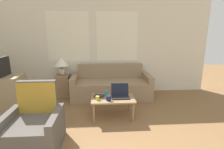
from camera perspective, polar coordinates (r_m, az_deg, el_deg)
name	(u,v)px	position (r m, az deg, el deg)	size (l,w,h in m)	color
wall_back	(96,46)	(4.83, -5.27, 9.24)	(6.20, 0.06, 2.60)	silver
couch	(111,87)	(4.62, -0.26, -4.02)	(2.03, 0.80, 0.83)	#937A5B
armchair	(34,129)	(2.95, -24.03, -15.87)	(0.78, 0.75, 0.95)	#514C47
side_table	(63,86)	(4.85, -15.75, -3.52)	(0.36, 0.36, 0.57)	#937551
table_lamp	(61,63)	(4.71, -16.23, 3.62)	(0.38, 0.38, 0.47)	beige
coffee_table	(113,100)	(3.52, 0.27, -8.28)	(0.85, 0.56, 0.41)	#8E704C
laptop	(120,94)	(3.53, 2.71, -6.42)	(0.35, 0.30, 0.25)	black
cup_navy	(106,93)	(3.60, -1.88, -6.11)	(0.07, 0.07, 0.10)	teal
cup_yellow	(109,98)	(3.35, -1.13, -7.74)	(0.09, 0.09, 0.09)	#191E4C
cup_white	(97,98)	(3.39, -4.78, -7.66)	(0.07, 0.07, 0.08)	gold
book_red	(99,96)	(3.56, -4.29, -6.94)	(0.22, 0.18, 0.04)	#2D2D33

